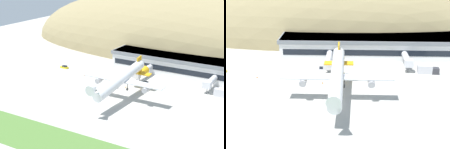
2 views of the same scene
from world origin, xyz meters
The scene contains 13 objects.
ground_plane centered at (0.00, 0.00, 0.00)m, with size 326.75×326.75×0.00m, color #ADAAA3.
grass_strip_foreground centered at (0.00, -40.30, 0.04)m, with size 294.07×18.23×0.08m, color #4C7533.
hill_backdrop centered at (-1.41, 92.15, 0.00)m, with size 230.23×82.44×76.44m, color #8E7F56.
terminal_building centered at (13.40, 49.39, 5.33)m, with size 80.60×21.79×9.41m.
jetway_0 centered at (-4.23, 30.00, 3.99)m, with size 3.38×16.41×5.43m.
jetway_1 centered at (27.87, 31.92, 3.99)m, with size 3.38×12.79×5.43m.
cargo_airplane centered at (0.40, 1.99, 9.16)m, with size 36.33×44.74×10.67m.
service_car_0 centered at (-47.36, 25.25, 0.61)m, with size 4.60×2.01×1.47m.
service_car_1 centered at (-6.93, 28.51, 0.64)m, with size 4.07×1.82×1.56m.
service_car_2 centered at (0.24, 24.13, 0.67)m, with size 4.33×2.20×1.62m.
fuel_truck centered at (35.31, 27.05, 1.57)m, with size 8.52×2.87×3.37m.
traffic_cone_0 centered at (-31.23, 20.19, 0.28)m, with size 0.52×0.52×0.58m.
traffic_cone_1 centered at (-5.58, 16.04, 0.28)m, with size 0.52×0.52×0.58m.
Camera 1 is at (70.81, -122.17, 58.36)m, focal length 60.00 mm.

